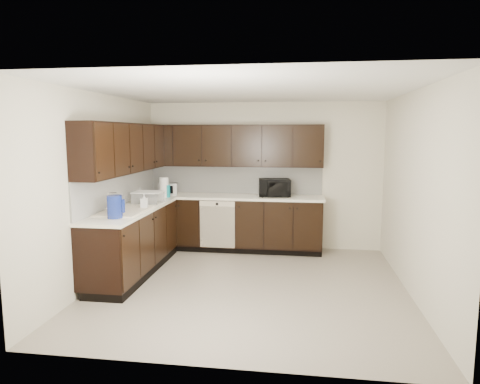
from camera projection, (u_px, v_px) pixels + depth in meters
The scene contains 20 objects.
floor at pixel (249, 286), 5.58m from camera, with size 4.00×4.00×0.00m, color #9F9483.
ceiling at pixel (250, 90), 5.24m from camera, with size 4.00×4.00×0.00m, color white.
wall_back at pixel (263, 176), 7.37m from camera, with size 4.00×0.02×2.50m, color beige.
wall_left at pixel (101, 188), 5.69m from camera, with size 0.02×4.00×2.50m, color beige.
wall_right at pixel (415, 194), 5.13m from camera, with size 0.02×4.00×2.50m, color beige.
wall_front at pixel (220, 224), 3.45m from camera, with size 4.00×0.02×2.50m, color beige.
lower_cabinets at pixel (195, 233), 6.76m from camera, with size 3.00×2.80×0.90m.
countertop at pixel (194, 201), 6.69m from camera, with size 3.03×2.83×0.04m.
backsplash at pixel (184, 183), 6.89m from camera, with size 3.00×2.80×0.48m.
upper_cabinets at pixel (189, 147), 6.68m from camera, with size 3.00×2.80×0.70m.
dishwasher at pixel (217, 221), 6.99m from camera, with size 0.58×0.04×0.78m.
sink at pixel (124, 216), 5.69m from camera, with size 0.54×0.82×0.42m.
microwave at pixel (274, 188), 7.07m from camera, with size 0.52×0.35×0.29m, color black.
soap_bottle_a at pixel (144, 201), 5.94m from camera, with size 0.09×0.10×0.21m, color gray.
soap_bottle_b at pixel (140, 194), 6.55m from camera, with size 0.08×0.08×0.22m, color gray.
toaster_oven at pixel (168, 189), 7.30m from camera, with size 0.32×0.23×0.20m, color #ABAAAD.
storage_bin at pixel (148, 197), 6.43m from camera, with size 0.42×0.31×0.16m, color silver.
blue_pitcher at pixel (115, 207), 5.25m from camera, with size 0.19×0.19×0.28m, color #102797.
teal_tumbler at pixel (167, 191), 6.98m from camera, with size 0.09×0.09×0.20m, color #0C818D.
paper_towel_roll at pixel (164, 187), 6.98m from camera, with size 0.15×0.15×0.32m, color white.
Camera 1 is at (0.64, -5.33, 1.98)m, focal length 32.00 mm.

